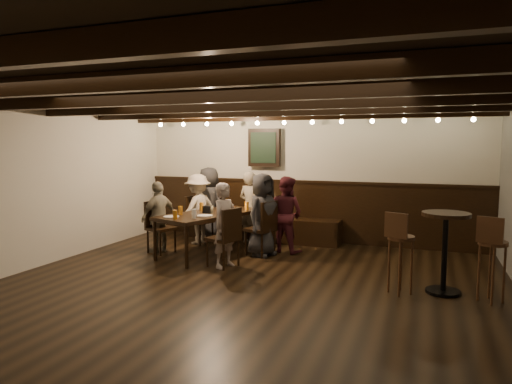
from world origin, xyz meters
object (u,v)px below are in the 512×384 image
at_px(person_bench_left, 209,203).
at_px(person_right_far, 225,225).
at_px(bar_stool_right, 491,270).
at_px(bar_stool_left, 400,263).
at_px(person_bench_centre, 250,207).
at_px(person_bench_right, 286,214).
at_px(chair_right_far, 224,249).
at_px(person_left_far, 159,217).
at_px(chair_left_near, 199,229).
at_px(person_left_near, 198,209).
at_px(high_top_table, 445,240).
at_px(dining_table, 210,216).
at_px(chair_left_far, 161,237).
at_px(person_right_near, 263,215).
at_px(chair_right_near, 261,239).

relative_size(person_bench_left, person_right_far, 1.10).
bearing_deg(bar_stool_right, person_right_far, -163.20).
bearing_deg(bar_stool_left, person_bench_centre, 165.28).
height_order(person_bench_centre, person_bench_right, person_bench_centre).
xyz_separation_m(chair_right_far, person_left_far, (-1.40, 0.46, 0.33)).
xyz_separation_m(chair_left_near, chair_right_far, (1.09, -1.30, 0.00)).
bearing_deg(person_bench_right, person_left_near, 15.26).
distance_m(chair_left_near, person_right_far, 1.76).
bearing_deg(person_left_far, high_top_table, 100.03).
bearing_deg(person_left_far, chair_left_near, 177.98).
xyz_separation_m(chair_right_far, person_left_near, (-1.12, 1.31, 0.37)).
height_order(dining_table, chair_right_far, chair_right_far).
height_order(chair_right_far, person_bench_centre, person_bench_centre).
height_order(person_bench_centre, bar_stool_left, person_bench_centre).
relative_size(person_left_far, high_top_table, 1.20).
bearing_deg(person_left_far, person_bench_right, 129.29).
bearing_deg(chair_left_far, dining_table, 122.07).
xyz_separation_m(chair_left_far, person_bench_right, (1.96, 0.78, 0.38)).
height_order(person_left_far, bar_stool_left, person_left_far).
relative_size(chair_left_far, bar_stool_left, 0.85).
distance_m(person_bench_centre, bar_stool_right, 4.24).
xyz_separation_m(person_right_near, bar_stool_right, (3.21, -1.17, -0.30)).
height_order(dining_table, chair_left_far, chair_left_far).
height_order(high_top_table, bar_stool_right, bar_stool_right).
distance_m(person_left_far, bar_stool_left, 4.01).
bearing_deg(chair_left_far, person_right_far, 90.00).
bearing_deg(person_right_near, person_right_far, -180.00).
height_order(chair_right_far, high_top_table, high_top_table).
height_order(dining_table, person_left_near, person_left_near).
xyz_separation_m(person_bench_left, bar_stool_right, (4.64, -2.11, -0.31)).
xyz_separation_m(chair_left_far, high_top_table, (4.39, -0.62, 0.39)).
bearing_deg(person_left_far, person_bench_centre, 153.43).
distance_m(chair_right_far, bar_stool_left, 2.55).
xyz_separation_m(chair_left_near, chair_right_near, (1.37, -0.45, 0.01)).
xyz_separation_m(chair_left_far, chair_right_far, (1.37, -0.45, 0.01)).
xyz_separation_m(person_right_near, high_top_table, (2.71, -1.02, -0.02)).
height_order(chair_left_near, person_bench_centre, person_bench_centre).
relative_size(person_bench_centre, person_right_near, 0.98).
height_order(chair_right_near, chair_right_far, chair_right_near).
distance_m(chair_left_near, chair_right_far, 1.70).
distance_m(chair_left_near, person_right_near, 1.52).
height_order(chair_right_far, person_right_far, person_right_far).
bearing_deg(person_bench_left, chair_left_far, 97.67).
bearing_deg(bar_stool_left, person_bench_right, 162.04).
distance_m(person_bench_right, person_left_far, 2.13).
xyz_separation_m(chair_right_near, chair_right_far, (-0.28, -0.86, -0.00)).
bearing_deg(dining_table, person_bench_left, 135.00).
distance_m(person_bench_right, person_right_far, 1.36).
relative_size(chair_right_near, bar_stool_right, 0.89).
xyz_separation_m(chair_left_near, chair_left_far, (-0.28, -0.86, -0.00)).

